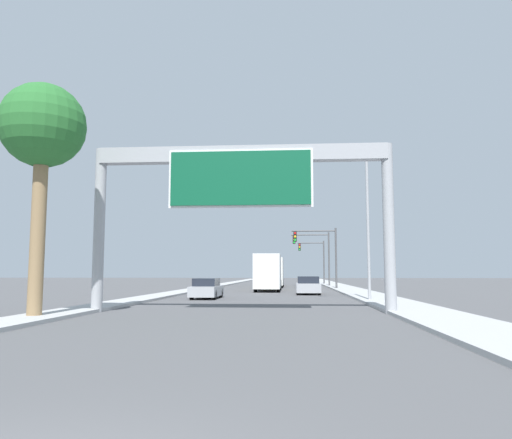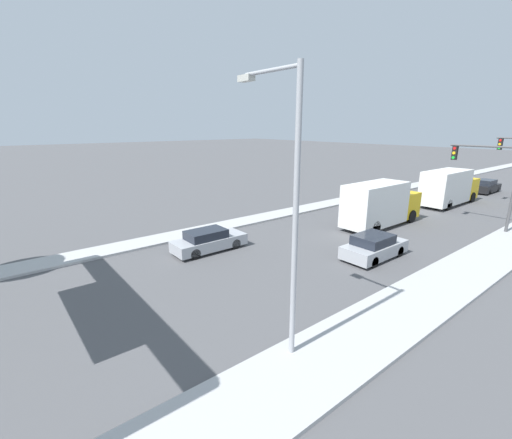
% 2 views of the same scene
% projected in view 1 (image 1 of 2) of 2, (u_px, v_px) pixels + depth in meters
% --- Properties ---
extents(sidewalk_right, '(3.00, 120.00, 0.15)m').
position_uv_depth(sidewalk_right, '(336.00, 286.00, 62.78)').
color(sidewalk_right, '#AFAFAF').
rests_on(sidewalk_right, ground).
extents(median_strip_left, '(2.00, 120.00, 0.15)m').
position_uv_depth(median_strip_left, '(218.00, 285.00, 63.87)').
color(median_strip_left, '#AFAFAF').
rests_on(median_strip_left, ground).
extents(sign_gantry, '(13.40, 0.73, 7.39)m').
position_uv_depth(sign_gantry, '(241.00, 182.00, 22.19)').
color(sign_gantry, '#9EA0A5').
rests_on(sign_gantry, ground).
extents(car_near_center, '(1.89, 4.23, 1.43)m').
position_uv_depth(car_near_center, '(308.00, 286.00, 39.85)').
color(car_near_center, '#A5A8AD').
rests_on(car_near_center, ground).
extents(car_near_left, '(1.70, 4.60, 1.36)m').
position_uv_depth(car_near_left, '(207.00, 289.00, 33.52)').
color(car_near_left, '#A5A8AD').
rests_on(car_near_left, ground).
extents(car_mid_left, '(1.75, 4.31, 1.52)m').
position_uv_depth(car_mid_left, '(276.00, 280.00, 67.69)').
color(car_mid_left, black).
rests_on(car_mid_left, ground).
extents(truck_box_primary, '(2.33, 7.62, 3.38)m').
position_uv_depth(truck_box_primary, '(268.00, 273.00, 46.24)').
color(truck_box_primary, yellow).
rests_on(truck_box_primary, ground).
extents(truck_box_secondary, '(2.39, 8.13, 3.39)m').
position_uv_depth(truck_box_secondary, '(273.00, 273.00, 57.93)').
color(truck_box_secondary, yellow).
rests_on(truck_box_secondary, ground).
extents(traffic_light_near_intersection, '(4.65, 0.32, 6.32)m').
position_uv_depth(traffic_light_near_intersection, '(322.00, 248.00, 51.50)').
color(traffic_light_near_intersection, '#4C4C4F').
rests_on(traffic_light_near_intersection, ground).
extents(traffic_light_mid_block, '(4.73, 0.32, 6.66)m').
position_uv_depth(traffic_light_mid_block, '(317.00, 250.00, 61.44)').
color(traffic_light_mid_block, '#4C4C4F').
rests_on(traffic_light_mid_block, ground).
extents(traffic_light_far_intersection, '(3.85, 0.32, 6.22)m').
position_uv_depth(traffic_light_far_intersection, '(315.00, 255.00, 71.30)').
color(traffic_light_far_intersection, '#4C4C4F').
rests_on(traffic_light_far_intersection, ground).
extents(palm_tree_foreground, '(3.31, 3.31, 9.15)m').
position_uv_depth(palm_tree_foreground, '(43.00, 131.00, 19.50)').
color(palm_tree_foreground, '#8C704C').
rests_on(palm_tree_foreground, ground).
extents(street_lamp_right, '(2.80, 0.28, 9.18)m').
position_uv_depth(street_lamp_right, '(362.00, 212.00, 30.29)').
color(street_lamp_right, '#9EA0A5').
rests_on(street_lamp_right, ground).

